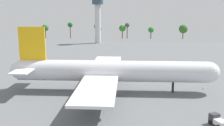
{
  "coord_description": "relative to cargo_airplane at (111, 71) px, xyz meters",
  "views": [
    {
      "loc": [
        4.71,
        -79.74,
        25.33
      ],
      "look_at": [
        0.0,
        0.0,
        9.1
      ],
      "focal_mm": 42.15,
      "sensor_mm": 36.0,
      "label": 1
    }
  ],
  "objects": [
    {
      "name": "cargo_airplane",
      "position": [
        0.0,
        0.0,
        0.0
      ],
      "size": [
        65.43,
        58.3,
        20.22
      ],
      "color": "silver",
      "rests_on": "ground_plane"
    },
    {
      "name": "ground_plane",
      "position": [
        0.23,
        0.0,
        -6.43
      ],
      "size": [
        261.71,
        261.71,
        0.0
      ],
      "primitive_type": "plane",
      "color": "slate"
    },
    {
      "name": "maintenance_van",
      "position": [
        -36.34,
        31.68,
        -5.28
      ],
      "size": [
        4.09,
        5.51,
        2.3
      ],
      "color": "#B21E19",
      "rests_on": "ground_plane"
    },
    {
      "name": "control_tower",
      "position": [
        -17.87,
        122.02,
        13.6
      ],
      "size": [
        8.45,
        8.45,
        33.18
      ],
      "color": "silver",
      "rests_on": "ground_plane"
    },
    {
      "name": "tree_line_backdrop",
      "position": [
        0.97,
        155.04,
        2.85
      ],
      "size": [
        129.86,
        7.59,
        14.28
      ],
      "color": "#51381E",
      "rests_on": "ground_plane"
    },
    {
      "name": "catering_truck",
      "position": [
        25.11,
        -23.89,
        -5.23
      ],
      "size": [
        3.67,
        4.61,
        2.45
      ],
      "color": "#333338",
      "rests_on": "ground_plane"
    },
    {
      "name": "baggage_tug",
      "position": [
        -31.79,
        15.93,
        -5.3
      ],
      "size": [
        4.89,
        3.23,
        2.41
      ],
      "color": "white",
      "rests_on": "ground_plane"
    },
    {
      "name": "safety_cone_nose",
      "position": [
        29.67,
        3.8,
        -6.11
      ],
      "size": [
        0.46,
        0.46,
        0.65
      ],
      "primitive_type": "cone",
      "color": "orange",
      "rests_on": "ground_plane"
    }
  ]
}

